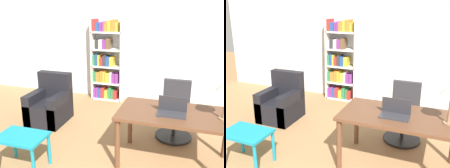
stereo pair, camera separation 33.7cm
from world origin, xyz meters
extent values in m
cube|color=silver|center=(0.00, 4.53, 1.35)|extent=(8.00, 0.06, 2.70)
cube|color=brown|center=(0.93, 2.20, 0.73)|extent=(1.52, 0.84, 0.04)
cylinder|color=brown|center=(0.23, 1.84, 0.36)|extent=(0.07, 0.07, 0.71)
cylinder|color=brown|center=(0.23, 2.56, 0.36)|extent=(0.07, 0.07, 0.71)
cube|color=#2D2D33|center=(0.89, 2.10, 0.76)|extent=(0.37, 0.21, 0.02)
cube|color=#2D2D33|center=(0.89, 2.19, 0.88)|extent=(0.37, 0.04, 0.21)
cube|color=navy|center=(0.89, 2.20, 0.88)|extent=(0.33, 0.03, 0.19)
cylinder|color=olive|center=(1.52, 2.17, 0.76)|extent=(0.12, 0.12, 0.01)
cylinder|color=black|center=(0.88, 2.93, 0.02)|extent=(0.59, 0.59, 0.04)
cylinder|color=#262626|center=(0.88, 2.93, 0.21)|extent=(0.06, 0.06, 0.33)
cube|color=#2D2D33|center=(0.88, 2.93, 0.42)|extent=(0.46, 0.46, 0.10)
cube|color=#2D2D33|center=(0.88, 3.12, 0.71)|extent=(0.44, 0.08, 0.47)
cube|color=teal|center=(-0.96, 1.46, 0.47)|extent=(0.63, 0.45, 0.04)
cylinder|color=teal|center=(-0.68, 1.27, 0.23)|extent=(0.04, 0.04, 0.45)
cylinder|color=teal|center=(-1.24, 1.65, 0.23)|extent=(0.04, 0.04, 0.45)
cylinder|color=teal|center=(-0.68, 1.65, 0.23)|extent=(0.04, 0.04, 0.45)
cube|color=black|center=(-1.40, 2.86, 0.20)|extent=(0.65, 0.73, 0.40)
cube|color=black|center=(-1.40, 3.15, 0.64)|extent=(0.65, 0.16, 0.49)
cube|color=black|center=(-1.65, 2.86, 0.28)|extent=(0.16, 0.73, 0.57)
cube|color=black|center=(-1.15, 2.86, 0.28)|extent=(0.16, 0.73, 0.57)
cube|color=white|center=(-1.07, 4.34, 0.95)|extent=(0.04, 0.28, 1.90)
cube|color=white|center=(-0.39, 4.34, 0.95)|extent=(0.04, 0.28, 1.90)
cube|color=white|center=(-0.73, 4.34, 0.02)|extent=(0.68, 0.28, 0.04)
cube|color=#7F338C|center=(-1.03, 4.34, 0.14)|extent=(0.06, 0.24, 0.21)
cube|color=#7F338C|center=(-0.96, 4.34, 0.15)|extent=(0.05, 0.24, 0.23)
cube|color=#234C99|center=(-0.90, 4.34, 0.15)|extent=(0.05, 0.24, 0.22)
cube|color=#B72D28|center=(-0.83, 4.34, 0.15)|extent=(0.08, 0.24, 0.24)
cube|color=gold|center=(-0.75, 4.34, 0.13)|extent=(0.08, 0.24, 0.18)
cube|color=#2D7F47|center=(-0.66, 4.34, 0.16)|extent=(0.07, 0.24, 0.25)
cube|color=#2D7F47|center=(-0.60, 4.34, 0.14)|extent=(0.04, 0.24, 0.21)
cube|color=#B72D28|center=(-0.54, 4.34, 0.13)|extent=(0.08, 0.24, 0.19)
cube|color=white|center=(-0.73, 4.34, 0.40)|extent=(0.68, 0.28, 0.04)
cube|color=#2D7F47|center=(-1.02, 4.34, 0.53)|extent=(0.07, 0.24, 0.23)
cube|color=orange|center=(-0.94, 4.34, 0.52)|extent=(0.09, 0.24, 0.22)
cube|color=orange|center=(-0.86, 4.34, 0.54)|extent=(0.06, 0.24, 0.25)
cube|color=gold|center=(-0.79, 4.34, 0.54)|extent=(0.05, 0.24, 0.25)
cube|color=gold|center=(-0.72, 4.34, 0.52)|extent=(0.08, 0.24, 0.22)
cube|color=silver|center=(-0.64, 4.34, 0.54)|extent=(0.06, 0.24, 0.24)
cube|color=#7F338C|center=(-0.57, 4.34, 0.52)|extent=(0.07, 0.24, 0.21)
cube|color=#7F338C|center=(-0.49, 4.34, 0.52)|extent=(0.07, 0.24, 0.22)
cube|color=white|center=(-0.73, 4.34, 0.78)|extent=(0.68, 0.28, 0.04)
cube|color=#2D7F47|center=(-1.03, 4.34, 0.91)|extent=(0.05, 0.24, 0.23)
cube|color=#234C99|center=(-0.97, 4.34, 0.92)|extent=(0.05, 0.24, 0.25)
cube|color=gold|center=(-0.92, 4.34, 0.91)|extent=(0.05, 0.24, 0.24)
cube|color=#B72D28|center=(-0.85, 4.34, 0.89)|extent=(0.06, 0.24, 0.19)
cube|color=#333338|center=(-0.78, 4.34, 0.91)|extent=(0.07, 0.24, 0.24)
cube|color=#234C99|center=(-0.71, 4.34, 0.90)|extent=(0.08, 0.24, 0.21)
cube|color=gold|center=(-0.62, 4.34, 0.90)|extent=(0.09, 0.24, 0.21)
cube|color=white|center=(-0.73, 4.34, 1.16)|extent=(0.68, 0.28, 0.04)
cube|color=silver|center=(-1.03, 4.34, 1.26)|extent=(0.06, 0.24, 0.18)
cube|color=#333338|center=(-0.95, 4.34, 1.27)|extent=(0.07, 0.24, 0.20)
cube|color=silver|center=(-0.87, 4.34, 1.28)|extent=(0.08, 0.24, 0.20)
cube|color=#7F338C|center=(-0.78, 4.34, 1.28)|extent=(0.08, 0.24, 0.20)
cube|color=brown|center=(-0.70, 4.34, 1.29)|extent=(0.08, 0.24, 0.23)
cube|color=white|center=(-0.73, 4.34, 1.54)|extent=(0.68, 0.28, 0.04)
cube|color=#B72D28|center=(-1.02, 4.34, 1.68)|extent=(0.08, 0.24, 0.26)
cube|color=#234C99|center=(-0.93, 4.34, 1.65)|extent=(0.08, 0.24, 0.18)
cube|color=#7F338C|center=(-0.86, 4.34, 1.65)|extent=(0.05, 0.24, 0.18)
cube|color=#7F338C|center=(-0.81, 4.34, 1.66)|extent=(0.05, 0.24, 0.21)
cube|color=orange|center=(-0.74, 4.34, 1.65)|extent=(0.07, 0.24, 0.19)
cube|color=gold|center=(-0.66, 4.34, 1.67)|extent=(0.07, 0.24, 0.24)
cube|color=orange|center=(-0.57, 4.34, 1.68)|extent=(0.09, 0.24, 0.25)
cube|color=gold|center=(-0.51, 4.34, 1.65)|extent=(0.04, 0.24, 0.19)
camera|label=1|loc=(1.09, -1.10, 2.15)|focal=42.00mm
camera|label=2|loc=(1.40, -0.99, 2.15)|focal=42.00mm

